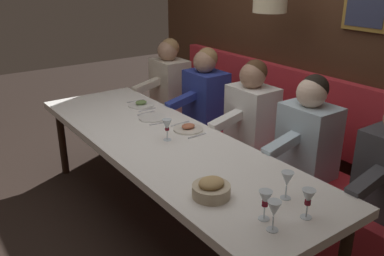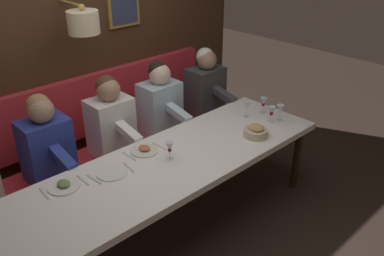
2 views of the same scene
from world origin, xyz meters
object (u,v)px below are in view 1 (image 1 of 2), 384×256
diner_near (308,130)px  bread_bowl (211,189)px  dining_table (165,148)px  diner_middle (252,109)px  wine_glass_3 (265,200)px  diner_farthest (169,77)px  wine_glass_4 (167,126)px  diner_far (205,91)px  wine_glass_1 (308,198)px  wine_glass_2 (274,210)px  wine_glass_0 (287,180)px

diner_near → bread_bowl: bearing=-168.7°
dining_table → diner_middle: diner_middle is taller
diner_near → wine_glass_3: bearing=-151.2°
diner_near → diner_farthest: (0.00, 1.92, 0.00)m
diner_farthest → bread_bowl: size_ratio=3.60×
wine_glass_4 → bread_bowl: wine_glass_4 is taller
diner_near → wine_glass_4: (-0.86, 0.61, 0.04)m
diner_far → wine_glass_4: size_ratio=4.82×
diner_far → dining_table: bearing=-143.4°
bread_bowl → diner_far: bearing=53.6°
diner_middle → diner_far: 0.66m
wine_glass_1 → bread_bowl: size_ratio=0.75×
diner_farthest → wine_glass_2: 2.78m
wine_glass_2 → diner_near: bearing=31.8°
wine_glass_4 → bread_bowl: 0.86m
wine_glass_4 → diner_farthest: bearing=56.8°
diner_far → wine_glass_2: 2.18m
dining_table → wine_glass_1: 1.30m
dining_table → wine_glass_4: 0.18m
wine_glass_3 → bread_bowl: bearing=103.7°
wine_glass_3 → wine_glass_4: same height
wine_glass_3 → diner_far: bearing=61.0°
diner_far → wine_glass_0: diner_far is taller
wine_glass_3 → bread_bowl: (-0.08, 0.34, -0.07)m
diner_near → diner_far: bearing=90.0°
diner_farthest → bread_bowl: (-1.09, -2.14, -0.03)m
wine_glass_4 → bread_bowl: bearing=-105.8°
wine_glass_4 → wine_glass_1: bearing=-88.4°
diner_middle → wine_glass_1: bearing=-122.7°
dining_table → wine_glass_2: 1.28m
wine_glass_1 → wine_glass_4: bearing=91.6°
diner_near → diner_middle: bearing=90.0°
diner_far → wine_glass_1: diner_far is taller
wine_glass_0 → wine_glass_4: size_ratio=1.00×
diner_middle → diner_far: (0.00, 0.66, 0.00)m
diner_farthest → wine_glass_1: size_ratio=4.82×
diner_far → diner_middle: bearing=-90.0°
diner_farthest → diner_far: bearing=-90.0°
diner_farthest → wine_glass_3: bearing=-112.2°
wine_glass_3 → bread_bowl: 0.35m
wine_glass_3 → wine_glass_4: (0.15, 1.16, 0.00)m
diner_far → wine_glass_3: 2.08m
dining_table → bread_bowl: 0.86m
diner_near → wine_glass_0: 0.90m
diner_middle → wine_glass_0: bearing=-125.2°
diner_far → diner_farthest: (0.00, 0.65, 0.00)m
wine_glass_0 → bread_bowl: 0.42m
wine_glass_2 → wine_glass_3: size_ratio=1.00×
diner_far → wine_glass_0: (-0.77, -1.75, 0.04)m
diner_far → wine_glass_1: bearing=-113.0°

